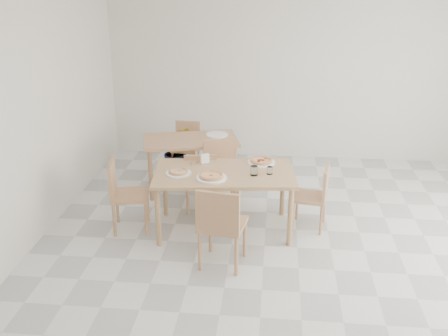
# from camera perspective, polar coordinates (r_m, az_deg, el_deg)

# --- Properties ---
(main_table) EXTENTS (1.72, 1.09, 0.75)m
(main_table) POSITION_cam_1_polar(r_m,az_deg,el_deg) (6.14, 0.00, -1.07)
(main_table) COLOR tan
(main_table) RESTS_ON ground
(chair_south) EXTENTS (0.52, 0.52, 0.92)m
(chair_south) POSITION_cam_1_polar(r_m,az_deg,el_deg) (5.41, -0.37, -5.93)
(chair_south) COLOR tan
(chair_south) RESTS_ON ground
(chair_north) EXTENTS (0.53, 0.53, 0.85)m
(chair_north) POSITION_cam_1_polar(r_m,az_deg,el_deg) (6.95, -0.39, 0.09)
(chair_north) COLOR tan
(chair_north) RESTS_ON ground
(chair_west) EXTENTS (0.51, 0.51, 0.88)m
(chair_west) POSITION_cam_1_polar(r_m,az_deg,el_deg) (6.32, -10.97, -2.43)
(chair_west) COLOR tan
(chair_west) RESTS_ON ground
(chair_east) EXTENTS (0.45, 0.45, 0.79)m
(chair_east) POSITION_cam_1_polar(r_m,az_deg,el_deg) (6.36, 10.00, -2.73)
(chair_east) COLOR tan
(chair_east) RESTS_ON ground
(plate_margherita) EXTENTS (0.35, 0.35, 0.02)m
(plate_margherita) POSITION_cam_1_polar(r_m,az_deg,el_deg) (5.92, -1.39, -1.07)
(plate_margherita) COLOR white
(plate_margherita) RESTS_ON main_table
(plate_mushroom) EXTENTS (0.30, 0.30, 0.02)m
(plate_mushroom) POSITION_cam_1_polar(r_m,az_deg,el_deg) (6.07, -4.99, -0.57)
(plate_mushroom) COLOR white
(plate_mushroom) RESTS_ON main_table
(plate_pepperoni) EXTENTS (0.34, 0.34, 0.02)m
(plate_pepperoni) POSITION_cam_1_polar(r_m,az_deg,el_deg) (6.39, 4.08, 0.61)
(plate_pepperoni) COLOR white
(plate_pepperoni) RESTS_ON main_table
(pizza_margherita) EXTENTS (0.33, 0.33, 0.03)m
(pizza_margherita) POSITION_cam_1_polar(r_m,az_deg,el_deg) (5.91, -1.39, -0.87)
(pizza_margherita) COLOR #F1B571
(pizza_margherita) RESTS_ON plate_margherita
(pizza_mushroom) EXTENTS (0.25, 0.25, 0.03)m
(pizza_mushroom) POSITION_cam_1_polar(r_m,az_deg,el_deg) (6.06, -5.00, -0.37)
(pizza_mushroom) COLOR #F1B571
(pizza_mushroom) RESTS_ON plate_mushroom
(pizza_pepperoni) EXTENTS (0.27, 0.27, 0.03)m
(pizza_pepperoni) POSITION_cam_1_polar(r_m,az_deg,el_deg) (6.38, 4.08, 0.81)
(pizza_pepperoni) COLOR #F1B571
(pizza_pepperoni) RESTS_ON plate_pepperoni
(tumbler_a) EXTENTS (0.08, 0.08, 0.11)m
(tumbler_a) POSITION_cam_1_polar(r_m,az_deg,el_deg) (6.00, 3.29, -0.30)
(tumbler_a) COLOR white
(tumbler_a) RESTS_ON main_table
(tumbler_b) EXTENTS (0.07, 0.07, 0.09)m
(tumbler_b) POSITION_cam_1_polar(r_m,az_deg,el_deg) (6.05, 5.00, -0.26)
(tumbler_b) COLOR white
(tumbler_b) RESTS_ON main_table
(napkin_holder) EXTENTS (0.12, 0.10, 0.12)m
(napkin_holder) POSITION_cam_1_polar(r_m,az_deg,el_deg) (6.34, -2.08, 0.97)
(napkin_holder) COLOR silver
(napkin_holder) RESTS_ON main_table
(fork_a) EXTENTS (0.05, 0.18, 0.01)m
(fork_a) POSITION_cam_1_polar(r_m,az_deg,el_deg) (6.34, -3.62, 0.39)
(fork_a) COLOR silver
(fork_a) RESTS_ON main_table
(fork_b) EXTENTS (0.04, 0.17, 0.01)m
(fork_b) POSITION_cam_1_polar(r_m,az_deg,el_deg) (6.44, -2.79, 0.74)
(fork_b) COLOR silver
(fork_b) RESTS_ON main_table
(second_table) EXTENTS (1.43, 1.04, 0.75)m
(second_table) POSITION_cam_1_polar(r_m,az_deg,el_deg) (7.31, -3.65, 2.43)
(second_table) COLOR tan
(second_table) RESTS_ON ground
(chair_back_s) EXTENTS (0.47, 0.47, 0.81)m
(chair_back_s) POSITION_cam_1_polar(r_m,az_deg,el_deg) (6.69, -2.59, -1.02)
(chair_back_s) COLOR tan
(chair_back_s) RESTS_ON ground
(chair_back_n) EXTENTS (0.41, 0.41, 0.78)m
(chair_back_n) POSITION_cam_1_polar(r_m,az_deg,el_deg) (8.05, -4.07, 2.69)
(chair_back_n) COLOR tan
(chair_back_n) RESTS_ON ground
(plate_empty) EXTENTS (0.31, 0.31, 0.02)m
(plate_empty) POSITION_cam_1_polar(r_m,az_deg,el_deg) (7.43, -0.78, 3.66)
(plate_empty) COLOR white
(plate_empty) RESTS_ON second_table
(potted_plant) EXTENTS (0.46, 0.39, 0.77)m
(potted_plant) POSITION_cam_1_polar(r_m,az_deg,el_deg) (7.93, -5.05, 1.85)
(potted_plant) COLOR #217029
(potted_plant) RESTS_ON ground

